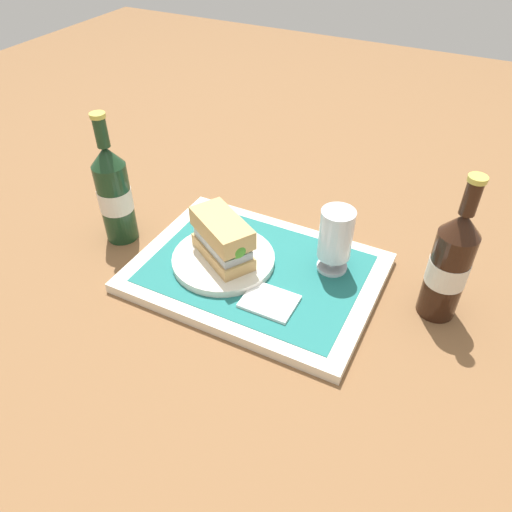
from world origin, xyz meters
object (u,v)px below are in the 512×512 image
Objects in this scene: plate at (223,259)px; sandwich at (223,239)px; second_bottle at (114,193)px; beer_bottle at (450,265)px; beer_glass at (335,238)px.

sandwich is at bearing -31.19° from plate.
plate is 0.71× the size of second_bottle.
beer_bottle is at bearing 11.42° from plate.
beer_glass reaches higher than sandwich.
second_bottle is at bearing -169.57° from beer_glass.
beer_glass reaches higher than plate.
second_bottle is at bearing -172.88° from beer_bottle.
plate is 0.05m from sandwich.
sandwich is at bearing -0.21° from second_bottle.
beer_glass is (0.19, 0.08, 0.06)m from plate.
beer_bottle is (0.37, 0.08, 0.03)m from sandwich.
sandwich is 0.54× the size of second_bottle.
plate is at bearing -157.36° from beer_glass.
beer_glass is 0.47× the size of second_bottle.
beer_bottle is (0.19, -0.00, 0.02)m from beer_glass.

